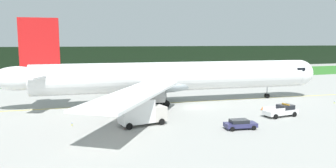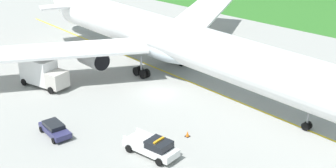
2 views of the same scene
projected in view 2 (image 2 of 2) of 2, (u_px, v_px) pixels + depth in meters
ground at (159, 93)px, 55.61m from camera, size 320.00×320.00×0.00m
taxiway_centerline_main at (179, 77)px, 60.40m from camera, size 81.59×7.33×0.01m
airliner at (175, 41)px, 59.08m from camera, size 61.32×53.03×15.36m
ops_pickup_truck at (153, 147)px, 42.20m from camera, size 5.63×2.62×1.94m
catering_truck at (42, 72)px, 56.93m from camera, size 6.80×3.64×3.78m
staff_car at (55, 129)px, 45.82m from camera, size 4.41×2.44×1.30m
apron_cone at (188, 134)px, 45.67m from camera, size 0.47×0.47×0.60m
taxiway_edge_light_west at (28, 62)px, 65.24m from camera, size 0.12×0.12×0.42m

